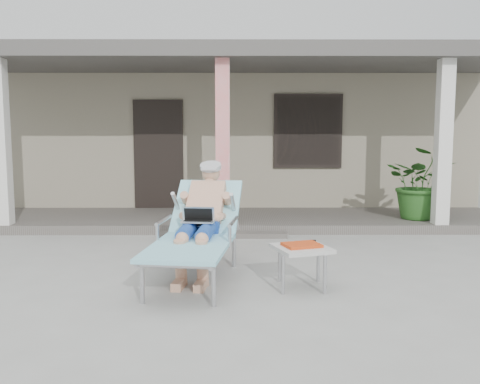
{
  "coord_description": "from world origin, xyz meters",
  "views": [
    {
      "loc": [
        0.23,
        -5.92,
        1.6
      ],
      "look_at": [
        0.27,
        0.6,
        0.85
      ],
      "focal_mm": 38.0,
      "sensor_mm": 36.0,
      "label": 1
    }
  ],
  "objects": [
    {
      "name": "porch_step",
      "position": [
        0.0,
        1.85,
        0.04
      ],
      "size": [
        2.0,
        0.3,
        0.07
      ],
      "primitive_type": "cube",
      "color": "#605B56",
      "rests_on": "ground"
    },
    {
      "name": "porch_deck",
      "position": [
        0.0,
        3.0,
        0.07
      ],
      "size": [
        10.0,
        2.0,
        0.15
      ],
      "primitive_type": "cube",
      "color": "#605B56",
      "rests_on": "ground"
    },
    {
      "name": "ground",
      "position": [
        0.0,
        0.0,
        0.0
      ],
      "size": [
        60.0,
        60.0,
        0.0
      ],
      "primitive_type": "plane",
      "color": "#9E9E99",
      "rests_on": "ground"
    },
    {
      "name": "porch_overhang",
      "position": [
        0.0,
        2.95,
        2.79
      ],
      "size": [
        10.0,
        2.3,
        2.85
      ],
      "color": "silver",
      "rests_on": "porch_deck"
    },
    {
      "name": "side_table",
      "position": [
        0.9,
        -0.77,
        0.4
      ],
      "size": [
        0.66,
        0.66,
        0.47
      ],
      "rotation": [
        0.0,
        0.0,
        0.32
      ],
      "color": "beige",
      "rests_on": "ground"
    },
    {
      "name": "lounger",
      "position": [
        -0.2,
        -0.29,
        0.84
      ],
      "size": [
        1.03,
        2.15,
        1.36
      ],
      "rotation": [
        0.0,
        0.0,
        -0.13
      ],
      "color": "#B7B7BC",
      "rests_on": "ground"
    },
    {
      "name": "potted_palm",
      "position": [
        3.35,
        2.65,
        0.76
      ],
      "size": [
        1.36,
        1.27,
        1.23
      ],
      "primitive_type": "imported",
      "rotation": [
        0.0,
        0.0,
        -0.34
      ],
      "color": "#26591E",
      "rests_on": "porch_deck"
    },
    {
      "name": "house",
      "position": [
        0.0,
        6.5,
        1.67
      ],
      "size": [
        10.4,
        5.4,
        3.3
      ],
      "color": "gray",
      "rests_on": "ground"
    }
  ]
}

